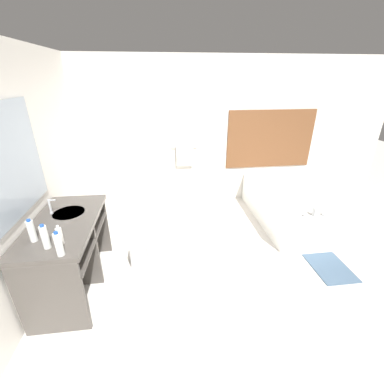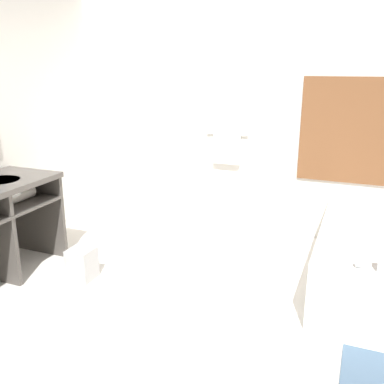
# 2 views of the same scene
# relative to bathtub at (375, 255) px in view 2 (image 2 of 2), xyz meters

# --- Properties ---
(ground_plane) EXTENTS (16.00, 16.00, 0.00)m
(ground_plane) POSITION_rel_bathtub_xyz_m (-1.37, -1.26, -0.29)
(ground_plane) COLOR silver
(ground_plane) RESTS_ON ground
(wall_back_with_blinds) EXTENTS (7.40, 0.13, 2.70)m
(wall_back_with_blinds) POSITION_rel_bathtub_xyz_m (-1.32, 0.97, 1.05)
(wall_back_with_blinds) COLOR white
(wall_back_with_blinds) RESTS_ON ground_plane
(bathtub) EXTENTS (0.94, 1.87, 0.65)m
(bathtub) POSITION_rel_bathtub_xyz_m (0.00, 0.00, 0.00)
(bathtub) COLOR white
(bathtub) RESTS_ON ground_plane
(waste_bin) EXTENTS (0.22, 0.22, 0.29)m
(waste_bin) POSITION_rel_bathtub_xyz_m (-2.48, -0.88, -0.15)
(waste_bin) COLOR #B2B2B2
(waste_bin) RESTS_ON ground_plane
(bath_mat) EXTENTS (0.47, 0.61, 0.02)m
(bath_mat) POSITION_rel_bathtub_xyz_m (0.06, -1.32, -0.29)
(bath_mat) COLOR slate
(bath_mat) RESTS_ON ground_plane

